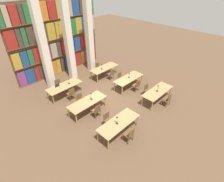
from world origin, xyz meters
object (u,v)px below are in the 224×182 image
desk_lamp_3 (129,74)px  reading_table_4 (64,87)px  chair_2 (167,99)px  chair_11 (98,68)px  reading_table_0 (119,123)px  reading_table_1 (158,92)px  desk_lamp_2 (91,95)px  chair_6 (136,85)px  pillar_center (68,40)px  chair_9 (59,85)px  chair_10 (111,74)px  desk_lamp_0 (117,119)px  chair_3 (147,90)px  reading_table_3 (129,79)px  pillar_right (89,34)px  desk_lamp_4 (69,80)px  pillar_left (43,46)px  reading_table_2 (87,102)px  reading_table_5 (104,68)px  chair_7 (121,78)px  chair_4 (96,110)px  chair_0 (129,134)px  desk_lamp_1 (158,87)px  chair_1 (108,120)px  chair_8 (71,94)px  chair_5 (81,100)px  laptop (57,86)px  desk_lamp_5 (102,66)px

desk_lamp_3 → reading_table_4: (-3.79, 2.36, -0.33)m
chair_2 → chair_11: 6.19m
reading_table_4 → reading_table_0: bearing=-90.1°
reading_table_1 → desk_lamp_2: desk_lamp_2 is taller
chair_6 → desk_lamp_3: desk_lamp_3 is taller
reading_table_4 → chair_6: bearing=-40.0°
pillar_center → chair_9: pillar_center is taller
pillar_center → desk_lamp_2: pillar_center is taller
chair_10 → pillar_center: bearing=127.4°
desk_lamp_0 → chair_3: desk_lamp_0 is taller
reading_table_3 → chair_10: size_ratio=2.65×
pillar_right → desk_lamp_4: bearing=-152.9°
pillar_left → desk_lamp_4: bearing=-75.5°
desk_lamp_0 → reading_table_2: 2.46m
reading_table_5 → chair_10: 0.75m
reading_table_0 → chair_11: bearing=56.7°
pillar_right → chair_11: 2.69m
reading_table_0 → chair_3: (3.74, 0.85, -0.20)m
chair_7 → chair_9: bearing=-32.7°
chair_10 → reading_table_3: bearing=-87.4°
reading_table_5 → chair_6: bearing=-88.9°
desk_lamp_4 → chair_10: 3.40m
reading_table_1 → chair_4: bearing=156.9°
chair_0 → reading_table_3: bearing=40.3°
reading_table_1 → desk_lamp_1: (-0.06, -0.00, 0.38)m
pillar_right → reading_table_2: size_ratio=2.58×
chair_1 → desk_lamp_3: size_ratio=2.28×
pillar_right → chair_11: pillar_right is taller
chair_1 → chair_2: 4.00m
reading_table_3 → chair_8: bearing=156.1°
reading_table_2 → chair_7: 3.81m
chair_5 → reading_table_4: (-0.02, 1.68, 0.20)m
chair_8 → chair_9: same height
chair_3 → chair_5: 4.38m
desk_lamp_0 → desk_lamp_1: 3.82m
laptop → desk_lamp_4: bearing=160.3°
chair_5 → desk_lamp_4: size_ratio=2.20×
chair_3 → desk_lamp_5: size_ratio=2.00×
laptop → reading_table_5: 4.05m
reading_table_0 → chair_5: size_ratio=2.65×
desk_lamp_2 → reading_table_5: 4.18m
reading_table_4 → chair_10: 3.73m
chair_3 → reading_table_2: size_ratio=0.38×
desk_lamp_0 → reading_table_4: (0.12, 4.83, -0.39)m
desk_lamp_1 → reading_table_2: 4.40m
chair_1 → pillar_center: bearing=-107.8°
chair_4 → laptop: (-0.42, 3.38, 0.31)m
reading_table_2 → reading_table_3: 3.75m
pillar_center → reading_table_0: bearing=-105.6°
reading_table_0 → chair_2: 3.80m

